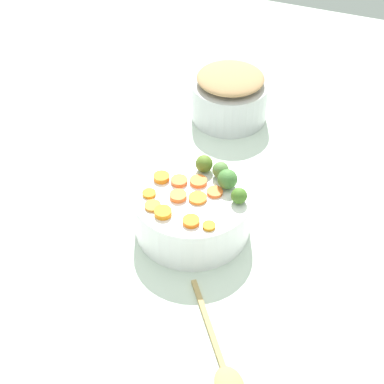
{
  "coord_description": "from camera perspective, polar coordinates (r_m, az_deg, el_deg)",
  "views": [
    {
      "loc": [
        0.37,
        -0.84,
        0.96
      ],
      "look_at": [
        0.02,
        -0.0,
        0.13
      ],
      "focal_mm": 54.69,
      "sensor_mm": 36.0,
      "label": 1
    }
  ],
  "objects": [
    {
      "name": "carrot_slice_5",
      "position": [
        1.27,
        -2.99,
        1.44
      ],
      "size": [
        0.04,
        0.04,
        0.01
      ],
      "primitive_type": "cylinder",
      "rotation": [
        0.0,
        0.0,
        3.09
      ],
      "color": "orange",
      "rests_on": "serving_bowl_carrots"
    },
    {
      "name": "brussels_sprout_3",
      "position": [
        1.25,
        3.47,
        1.26
      ],
      "size": [
        0.04,
        0.04,
        0.04
      ],
      "primitive_type": "sphere",
      "color": "#477D39",
      "rests_on": "serving_bowl_carrots"
    },
    {
      "name": "stuffing_mound",
      "position": [
        1.57,
        3.78,
        11.04
      ],
      "size": [
        0.18,
        0.18,
        0.04
      ],
      "primitive_type": "ellipsoid",
      "color": "tan",
      "rests_on": "metal_pot"
    },
    {
      "name": "serving_bowl_carrots",
      "position": [
        1.27,
        0.0,
        -2.03
      ],
      "size": [
        0.25,
        0.25,
        0.1
      ],
      "primitive_type": "cylinder",
      "color": "white",
      "rests_on": "tabletop"
    },
    {
      "name": "carrot_slice_3",
      "position": [
        1.19,
        -2.85,
        -2.01
      ],
      "size": [
        0.04,
        0.04,
        0.01
      ],
      "primitive_type": "cylinder",
      "rotation": [
        0.0,
        0.0,
        3.14
      ],
      "color": "orange",
      "rests_on": "serving_bowl_carrots"
    },
    {
      "name": "carrot_slice_0",
      "position": [
        1.24,
        -4.21,
        -0.16
      ],
      "size": [
        0.04,
        0.04,
        0.01
      ],
      "primitive_type": "cylinder",
      "rotation": [
        0.0,
        0.0,
        4.05
      ],
      "color": "orange",
      "rests_on": "serving_bowl_carrots"
    },
    {
      "name": "carrot_slice_6",
      "position": [
        1.26,
        0.63,
        1.05
      ],
      "size": [
        0.04,
        0.04,
        0.01
      ],
      "primitive_type": "cylinder",
      "rotation": [
        0.0,
        0.0,
        1.47
      ],
      "color": "orange",
      "rests_on": "serving_bowl_carrots"
    },
    {
      "name": "carrot_slice_4",
      "position": [
        1.26,
        -1.26,
        1.08
      ],
      "size": [
        0.05,
        0.05,
        0.01
      ],
      "primitive_type": "cylinder",
      "rotation": [
        0.0,
        0.0,
        3.66
      ],
      "color": "orange",
      "rests_on": "serving_bowl_carrots"
    },
    {
      "name": "carrot_slice_2",
      "position": [
        1.17,
        1.67,
        -3.33
      ],
      "size": [
        0.04,
        0.04,
        0.01
      ],
      "primitive_type": "cylinder",
      "rotation": [
        0.0,
        0.0,
        2.46
      ],
      "color": "orange",
      "rests_on": "serving_bowl_carrots"
    },
    {
      "name": "tabletop",
      "position": [
        1.32,
        -0.93,
        -3.57
      ],
      "size": [
        2.4,
        2.4,
        0.02
      ],
      "primitive_type": "cube",
      "color": "silver",
      "rests_on": "ground"
    },
    {
      "name": "brussels_sprout_2",
      "position": [
        1.29,
        1.19,
        2.77
      ],
      "size": [
        0.04,
        0.04,
        0.04
      ],
      "primitive_type": "sphere",
      "color": "#587527",
      "rests_on": "serving_bowl_carrots"
    },
    {
      "name": "brussels_sprout_1",
      "position": [
        1.27,
        2.8,
        2.16
      ],
      "size": [
        0.04,
        0.04,
        0.04
      ],
      "primitive_type": "sphere",
      "color": "#598041",
      "rests_on": "serving_bowl_carrots"
    },
    {
      "name": "carrot_slice_8",
      "position": [
        1.18,
        -0.09,
        -2.87
      ],
      "size": [
        0.05,
        0.05,
        0.01
      ],
      "primitive_type": "cylinder",
      "rotation": [
        0.0,
        0.0,
        5.27
      ],
      "color": "orange",
      "rests_on": "serving_bowl_carrots"
    },
    {
      "name": "wooden_spoon",
      "position": [
        1.09,
        3.06,
        -16.65
      ],
      "size": [
        0.19,
        0.24,
        0.01
      ],
      "color": "tan",
      "rests_on": "tabletop"
    },
    {
      "name": "carrot_slice_10",
      "position": [
        1.21,
        -3.86,
        -1.35
      ],
      "size": [
        0.04,
        0.04,
        0.01
      ],
      "primitive_type": "cylinder",
      "rotation": [
        0.0,
        0.0,
        3.28
      ],
      "color": "orange",
      "rests_on": "serving_bowl_carrots"
    },
    {
      "name": "carrot_slice_1",
      "position": [
        1.23,
        0.56,
        -0.6
      ],
      "size": [
        0.05,
        0.05,
        0.01
      ],
      "primitive_type": "cylinder",
      "rotation": [
        0.0,
        0.0,
        3.81
      ],
      "color": "orange",
      "rests_on": "serving_bowl_carrots"
    },
    {
      "name": "brussels_sprout_0",
      "position": [
        1.22,
        4.61,
        -0.38
      ],
      "size": [
        0.03,
        0.03,
        0.03
      ],
      "primitive_type": "sphere",
      "color": "#467426",
      "rests_on": "serving_bowl_carrots"
    },
    {
      "name": "carrot_slice_9",
      "position": [
        1.24,
        2.24,
        -0.0
      ],
      "size": [
        0.04,
        0.04,
        0.01
      ],
      "primitive_type": "cylinder",
      "rotation": [
        0.0,
        0.0,
        6.1
      ],
      "color": "orange",
      "rests_on": "serving_bowl_carrots"
    },
    {
      "name": "metal_pot",
      "position": [
        1.61,
        3.66,
        8.87
      ],
      "size": [
        0.21,
        0.21,
        0.11
      ],
      "primitive_type": "cylinder",
      "color": "silver",
      "rests_on": "tabletop"
    },
    {
      "name": "carrot_slice_7",
      "position": [
        1.23,
        -1.23,
        -0.42
      ],
      "size": [
        0.04,
        0.04,
        0.01
      ],
      "primitive_type": "cylinder",
      "rotation": [
        0.0,
        0.0,
        0.15
      ],
      "color": "orange",
      "rests_on": "serving_bowl_carrots"
    }
  ]
}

